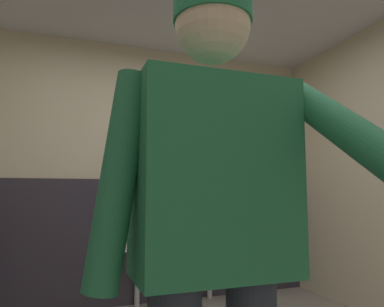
{
  "coord_description": "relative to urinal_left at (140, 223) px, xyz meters",
  "views": [
    {
      "loc": [
        -0.69,
        -1.72,
        1.08
      ],
      "look_at": [
        -0.15,
        -0.22,
        1.25
      ],
      "focal_mm": 33.32,
      "sensor_mm": 36.0,
      "label": 1
    }
  ],
  "objects": [
    {
      "name": "downlight_far",
      "position": [
        0.51,
        -1.03,
        1.78
      ],
      "size": [
        0.14,
        0.14,
        0.03
      ],
      "primitive_type": "cylinder",
      "color": "white"
    },
    {
      "name": "privacy_divider_panel",
      "position": [
        0.38,
        -0.07,
        0.17
      ],
      "size": [
        0.04,
        0.4,
        0.9
      ],
      "primitive_type": "cube",
      "color": "#4C4C51"
    },
    {
      "name": "wall_back",
      "position": [
        0.0,
        0.22,
        0.51
      ],
      "size": [
        4.35,
        0.12,
        2.57
      ],
      "primitive_type": "cube",
      "color": "beige",
      "rests_on": "ground_plane"
    },
    {
      "name": "wainscot_band_back",
      "position": [
        0.0,
        0.14,
        -0.18
      ],
      "size": [
        3.75,
        0.03,
        1.2
      ],
      "primitive_type": "cube",
      "color": "#2D2833",
      "rests_on": "ground_plane"
    },
    {
      "name": "person",
      "position": [
        -0.3,
        -2.5,
        0.2
      ],
      "size": [
        0.65,
        0.6,
        1.66
      ],
      "color": "#2D3342",
      "rests_on": "ground_plane"
    },
    {
      "name": "urinal_middle",
      "position": [
        0.75,
        0.0,
        0.0
      ],
      "size": [
        0.4,
        0.34,
        1.24
      ],
      "color": "white",
      "rests_on": "ground_plane"
    },
    {
      "name": "urinal_left",
      "position": [
        0.0,
        0.0,
        0.0
      ],
      "size": [
        0.4,
        0.34,
        1.24
      ],
      "color": "white",
      "rests_on": "ground_plane"
    }
  ]
}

